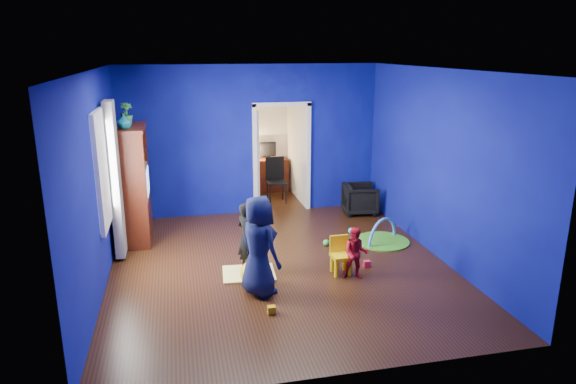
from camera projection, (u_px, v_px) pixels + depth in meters
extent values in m
cube|color=black|center=(280.00, 266.00, 7.76)|extent=(5.00, 5.50, 0.01)
cube|color=white|center=(279.00, 70.00, 6.97)|extent=(5.00, 5.50, 0.01)
cube|color=#0A0C73|center=(251.00, 141.00, 9.95)|extent=(5.00, 0.02, 2.90)
cube|color=#0A0C73|center=(339.00, 241.00, 4.78)|extent=(5.00, 0.02, 2.90)
cube|color=#0A0C73|center=(97.00, 183.00, 6.84)|extent=(0.02, 5.50, 2.90)
cube|color=#0A0C73|center=(439.00, 165.00, 7.88)|extent=(0.02, 5.50, 2.90)
imported|color=black|center=(360.00, 199.00, 10.18)|extent=(0.73, 0.71, 0.59)
imported|color=black|center=(247.00, 238.00, 7.43)|extent=(0.41, 0.46, 1.07)
imported|color=#10173C|center=(259.00, 246.00, 6.73)|extent=(0.71, 0.79, 1.36)
imported|color=#B41C13|center=(356.00, 253.00, 7.26)|extent=(0.44, 0.39, 0.76)
imported|color=#0D5D6C|center=(124.00, 121.00, 8.01)|extent=(0.23, 0.23, 0.24)
imported|color=#368E33|center=(126.00, 114.00, 8.48)|extent=(0.26, 0.26, 0.36)
cube|color=#41160A|center=(131.00, 184.00, 8.59)|extent=(0.58, 1.14, 1.96)
cube|color=silver|center=(133.00, 182.00, 8.59)|extent=(0.46, 0.70, 0.54)
cube|color=#F2E07A|center=(249.00, 273.00, 7.48)|extent=(0.79, 0.65, 0.03)
sphere|color=yellow|center=(253.00, 273.00, 7.09)|extent=(0.36, 0.36, 0.36)
cube|color=yellow|center=(341.00, 258.00, 7.45)|extent=(0.29, 0.29, 0.50)
cylinder|color=#419020|center=(382.00, 241.00, 8.73)|extent=(0.92, 0.92, 0.02)
torus|color=#3F8CD8|center=(382.00, 241.00, 8.73)|extent=(0.71, 0.51, 0.82)
cube|color=white|center=(100.00, 170.00, 7.15)|extent=(0.03, 0.95, 1.55)
cube|color=slate|center=(115.00, 180.00, 7.77)|extent=(0.14, 0.42, 2.40)
cube|color=white|center=(282.00, 159.00, 10.18)|extent=(1.16, 0.10, 2.10)
cube|color=#3D140A|center=(268.00, 175.00, 11.78)|extent=(0.88, 0.44, 0.75)
cube|color=black|center=(267.00, 149.00, 11.74)|extent=(0.40, 0.05, 0.32)
sphere|color=#FFD88C|center=(255.00, 151.00, 11.63)|extent=(0.14, 0.14, 0.14)
cube|color=black|center=(276.00, 181.00, 10.86)|extent=(0.40, 0.40, 0.92)
cube|color=white|center=(267.00, 102.00, 11.44)|extent=(0.88, 0.24, 0.04)
cube|color=red|center=(367.00, 264.00, 7.72)|extent=(0.10, 0.08, 0.10)
sphere|color=#29B6E8|center=(351.00, 230.00, 9.12)|extent=(0.11, 0.11, 0.11)
cube|color=orange|center=(272.00, 310.00, 6.36)|extent=(0.10, 0.08, 0.10)
sphere|color=green|center=(326.00, 243.00, 8.55)|extent=(0.11, 0.11, 0.11)
cube|color=#CE4D98|center=(337.00, 246.00, 8.41)|extent=(0.10, 0.08, 0.10)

